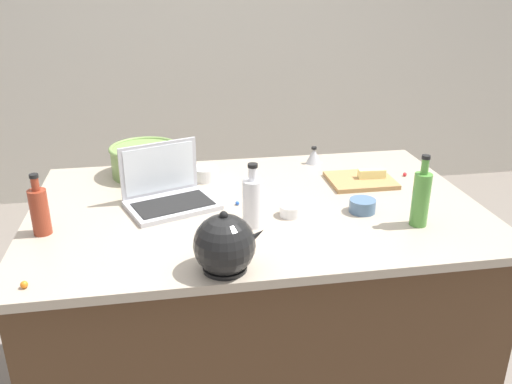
% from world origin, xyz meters
% --- Properties ---
extents(wall_back, '(8.00, 0.10, 2.60)m').
position_xyz_m(wall_back, '(0.00, 2.39, 1.30)').
color(wall_back, beige).
rests_on(wall_back, ground).
extents(island_counter, '(1.64, 1.05, 0.90)m').
position_xyz_m(island_counter, '(0.00, 0.00, 0.45)').
color(island_counter, '#4C331E').
rests_on(island_counter, ground).
extents(laptop, '(0.37, 0.32, 0.22)m').
position_xyz_m(laptop, '(-0.32, 0.06, 0.95)').
color(laptop, '#B7B7BC').
rests_on(laptop, island_counter).
extents(mixing_bowl_large, '(0.29, 0.29, 0.13)m').
position_xyz_m(mixing_bowl_large, '(-0.41, 0.39, 0.97)').
color(mixing_bowl_large, '#72934C').
rests_on(mixing_bowl_large, island_counter).
extents(bottle_vinegar, '(0.07, 0.07, 0.22)m').
position_xyz_m(bottle_vinegar, '(-0.04, -0.17, 0.99)').
color(bottle_vinegar, white).
rests_on(bottle_vinegar, island_counter).
extents(bottle_olive, '(0.06, 0.06, 0.25)m').
position_xyz_m(bottle_olive, '(0.52, -0.26, 1.00)').
color(bottle_olive, '#4C8C38').
rests_on(bottle_olive, island_counter).
extents(bottle_soy, '(0.06, 0.06, 0.21)m').
position_xyz_m(bottle_soy, '(-0.73, -0.11, 0.98)').
color(bottle_soy, maroon).
rests_on(bottle_soy, island_counter).
extents(kettle, '(0.21, 0.18, 0.20)m').
position_xyz_m(kettle, '(-0.17, -0.44, 0.98)').
color(kettle, black).
rests_on(kettle, island_counter).
extents(cutting_board, '(0.26, 0.21, 0.02)m').
position_xyz_m(cutting_board, '(0.46, 0.15, 0.91)').
color(cutting_board, '#AD7F4C').
rests_on(cutting_board, island_counter).
extents(butter_stick_left, '(0.11, 0.04, 0.04)m').
position_xyz_m(butter_stick_left, '(0.51, 0.15, 0.94)').
color(butter_stick_left, '#F4E58C').
rests_on(butter_stick_left, cutting_board).
extents(ramekin_small, '(0.08, 0.08, 0.04)m').
position_xyz_m(ramekin_small, '(0.10, -0.12, 0.92)').
color(ramekin_small, white).
rests_on(ramekin_small, island_counter).
extents(ramekin_medium, '(0.09, 0.09, 0.05)m').
position_xyz_m(ramekin_medium, '(0.37, -0.13, 0.92)').
color(ramekin_medium, slate).
rests_on(ramekin_medium, island_counter).
extents(ramekin_wide, '(0.11, 0.11, 0.05)m').
position_xyz_m(ramekin_wide, '(-0.17, 0.29, 0.93)').
color(ramekin_wide, white).
rests_on(ramekin_wide, island_counter).
extents(kitchen_timer, '(0.07, 0.07, 0.08)m').
position_xyz_m(kitchen_timer, '(0.33, 0.41, 0.94)').
color(kitchen_timer, '#B2B2B7').
rests_on(kitchen_timer, island_counter).
extents(candy_0, '(0.02, 0.02, 0.02)m').
position_xyz_m(candy_0, '(-0.29, 0.30, 0.91)').
color(candy_0, '#CC3399').
rests_on(candy_0, island_counter).
extents(candy_1, '(0.02, 0.02, 0.02)m').
position_xyz_m(candy_1, '(-0.07, 0.01, 0.91)').
color(candy_1, blue).
rests_on(candy_1, island_counter).
extents(candy_2, '(0.02, 0.02, 0.02)m').
position_xyz_m(candy_2, '(0.67, 0.19, 0.91)').
color(candy_2, red).
rests_on(candy_2, island_counter).
extents(candy_3, '(0.02, 0.02, 0.02)m').
position_xyz_m(candy_3, '(-0.72, -0.45, 0.91)').
color(candy_3, orange).
rests_on(candy_3, island_counter).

